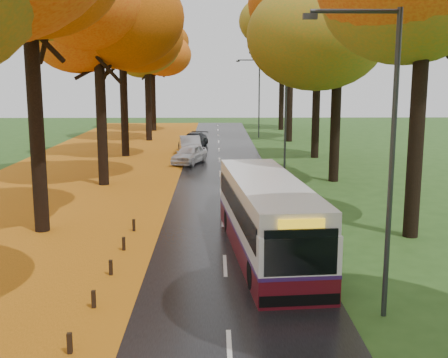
{
  "coord_description": "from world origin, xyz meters",
  "views": [
    {
      "loc": [
        -0.32,
        -6.1,
        6.36
      ],
      "look_at": [
        0.0,
        14.24,
        2.6
      ],
      "focal_mm": 45.0,
      "sensor_mm": 36.0,
      "label": 1
    }
  ],
  "objects_px": {
    "car_white": "(189,154)",
    "streetlamp_mid": "(282,102)",
    "streetlamp_far": "(257,92)",
    "car_dark": "(194,140)",
    "streetlamp_near": "(383,141)",
    "car_silver": "(190,146)",
    "bus": "(267,215)"
  },
  "relations": [
    {
      "from": "car_white",
      "to": "streetlamp_mid",
      "type": "bearing_deg",
      "value": -16.29
    },
    {
      "from": "streetlamp_far",
      "to": "car_dark",
      "type": "xyz_separation_m",
      "value": [
        -6.19,
        -8.49,
        -4.02
      ]
    },
    {
      "from": "streetlamp_near",
      "to": "streetlamp_far",
      "type": "bearing_deg",
      "value": 90.0
    },
    {
      "from": "streetlamp_far",
      "to": "car_silver",
      "type": "distance_m",
      "value": 15.13
    },
    {
      "from": "streetlamp_near",
      "to": "bus",
      "type": "xyz_separation_m",
      "value": [
        -2.42,
        5.39,
        -3.27
      ]
    },
    {
      "from": "streetlamp_near",
      "to": "car_dark",
      "type": "bearing_deg",
      "value": 99.89
    },
    {
      "from": "car_dark",
      "to": "car_white",
      "type": "bearing_deg",
      "value": -76.17
    },
    {
      "from": "car_white",
      "to": "car_dark",
      "type": "distance_m",
      "value": 9.19
    },
    {
      "from": "streetlamp_mid",
      "to": "bus",
      "type": "height_order",
      "value": "streetlamp_mid"
    },
    {
      "from": "streetlamp_mid",
      "to": "car_silver",
      "type": "bearing_deg",
      "value": 125.56
    },
    {
      "from": "streetlamp_mid",
      "to": "car_white",
      "type": "distance_m",
      "value": 8.5
    },
    {
      "from": "streetlamp_near",
      "to": "bus",
      "type": "bearing_deg",
      "value": 114.21
    },
    {
      "from": "car_silver",
      "to": "car_dark",
      "type": "bearing_deg",
      "value": 82.5
    },
    {
      "from": "car_white",
      "to": "car_dark",
      "type": "relative_size",
      "value": 0.9
    },
    {
      "from": "streetlamp_far",
      "to": "car_dark",
      "type": "bearing_deg",
      "value": -126.09
    },
    {
      "from": "bus",
      "to": "car_silver",
      "type": "bearing_deg",
      "value": 93.41
    },
    {
      "from": "streetlamp_far",
      "to": "car_white",
      "type": "height_order",
      "value": "streetlamp_far"
    },
    {
      "from": "car_silver",
      "to": "bus",
      "type": "bearing_deg",
      "value": -87.52
    },
    {
      "from": "bus",
      "to": "car_white",
      "type": "height_order",
      "value": "bus"
    },
    {
      "from": "streetlamp_near",
      "to": "car_dark",
      "type": "relative_size",
      "value": 1.78
    },
    {
      "from": "car_white",
      "to": "car_silver",
      "type": "bearing_deg",
      "value": 110.69
    },
    {
      "from": "streetlamp_near",
      "to": "car_white",
      "type": "distance_m",
      "value": 27.32
    },
    {
      "from": "bus",
      "to": "car_dark",
      "type": "distance_m",
      "value": 30.37
    },
    {
      "from": "streetlamp_far",
      "to": "car_silver",
      "type": "xyz_separation_m",
      "value": [
        -6.3,
        -13.19,
        -3.92
      ]
    },
    {
      "from": "streetlamp_far",
      "to": "car_white",
      "type": "xyz_separation_m",
      "value": [
        -6.15,
        -17.68,
        -3.98
      ]
    },
    {
      "from": "car_dark",
      "to": "car_silver",
      "type": "bearing_deg",
      "value": -77.74
    },
    {
      "from": "streetlamp_mid",
      "to": "streetlamp_far",
      "type": "bearing_deg",
      "value": 90.0
    },
    {
      "from": "streetlamp_mid",
      "to": "bus",
      "type": "bearing_deg",
      "value": -98.3
    },
    {
      "from": "streetlamp_far",
      "to": "car_dark",
      "type": "height_order",
      "value": "streetlamp_far"
    },
    {
      "from": "bus",
      "to": "streetlamp_far",
      "type": "bearing_deg",
      "value": 81.16
    },
    {
      "from": "streetlamp_near",
      "to": "streetlamp_mid",
      "type": "distance_m",
      "value": 22.0
    },
    {
      "from": "streetlamp_mid",
      "to": "car_dark",
      "type": "bearing_deg",
      "value": 114.61
    }
  ]
}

